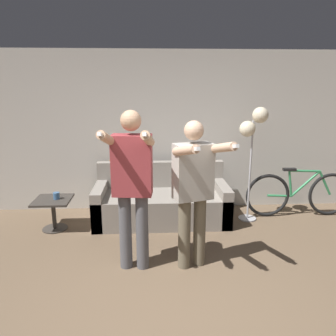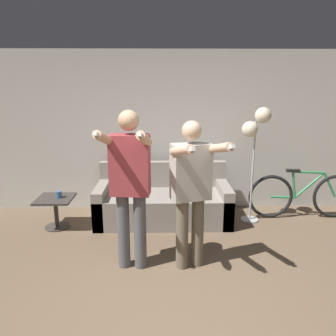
# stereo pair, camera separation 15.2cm
# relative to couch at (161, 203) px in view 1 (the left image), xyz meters

# --- Properties ---
(ground_plane) EXTENTS (16.00, 16.00, 0.00)m
(ground_plane) POSITION_rel_couch_xyz_m (0.09, -2.46, -0.28)
(ground_plane) COLOR brown
(wall_back) EXTENTS (10.00, 0.05, 2.60)m
(wall_back) POSITION_rel_couch_xyz_m (0.09, 0.59, 1.02)
(wall_back) COLOR beige
(wall_back) RESTS_ON ground_plane
(couch) EXTENTS (2.02, 0.89, 0.86)m
(couch) POSITION_rel_couch_xyz_m (0.00, 0.00, 0.00)
(couch) COLOR gray
(couch) RESTS_ON ground_plane
(person_left) EXTENTS (0.54, 0.69, 1.80)m
(person_left) POSITION_rel_couch_xyz_m (-0.36, -1.38, 0.77)
(person_left) COLOR #56565B
(person_left) RESTS_ON ground_plane
(person_right) EXTENTS (0.62, 0.75, 1.69)m
(person_right) POSITION_rel_couch_xyz_m (0.31, -1.38, 0.70)
(person_right) COLOR #6B604C
(person_right) RESTS_ON ground_plane
(cat) EXTENTS (0.50, 0.12, 0.20)m
(cat) POSITION_rel_couch_xyz_m (-0.51, 0.34, 0.67)
(cat) COLOR tan
(cat) RESTS_ON couch
(floor_lamp) EXTENTS (0.42, 0.27, 1.74)m
(floor_lamp) POSITION_rel_couch_xyz_m (1.36, -0.05, 1.13)
(floor_lamp) COLOR #B2B2B7
(floor_lamp) RESTS_ON ground_plane
(side_table) EXTENTS (0.51, 0.51, 0.46)m
(side_table) POSITION_rel_couch_xyz_m (-1.58, -0.26, 0.06)
(side_table) COLOR #38332D
(side_table) RESTS_ON ground_plane
(cup) EXTENTS (0.09, 0.09, 0.10)m
(cup) POSITION_rel_couch_xyz_m (-1.52, -0.25, 0.23)
(cup) COLOR #3D6693
(cup) RESTS_ON side_table
(bicycle) EXTENTS (1.72, 0.07, 0.79)m
(bicycle) POSITION_rel_couch_xyz_m (2.20, 0.04, 0.09)
(bicycle) COLOR black
(bicycle) RESTS_ON ground_plane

